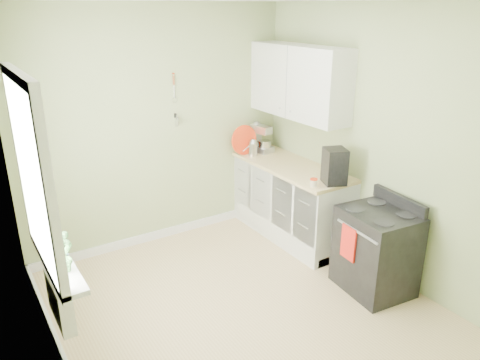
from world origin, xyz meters
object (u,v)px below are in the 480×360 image
stand_mixer (261,139)px  kettle (253,147)px  coffee_maker (334,167)px  stove (376,250)px

stand_mixer → kettle: bearing=-154.6°
kettle → coffee_maker: size_ratio=0.56×
stove → stand_mixer: 2.10m
kettle → coffee_maker: 1.27m
coffee_maker → stand_mixer: bearing=89.2°
stove → stand_mixer: (0.03, 2.00, 0.65)m
kettle → coffee_maker: bearing=-82.2°
stand_mixer → coffee_maker: (-0.02, -1.34, 0.02)m
kettle → coffee_maker: (0.17, -1.25, 0.07)m
coffee_maker → stove: bearing=-90.7°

